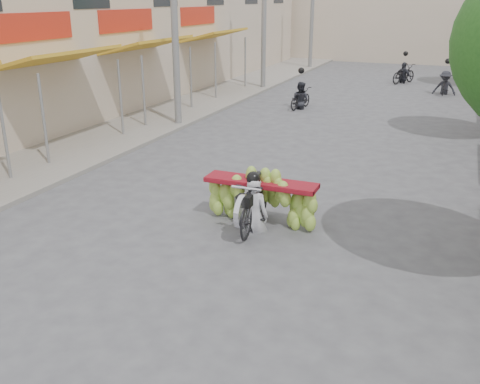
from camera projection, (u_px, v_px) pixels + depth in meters
name	position (u px, v px, depth m)	size (l,w,h in m)	color
ground	(106.00, 348.00, 7.16)	(120.00, 120.00, 0.00)	#56565B
sidewalk_left	(179.00, 106.00, 22.67)	(4.00, 60.00, 0.12)	gray
shophouse_row_left	(61.00, 33.00, 22.55)	(9.77, 40.00, 6.00)	beige
far_building	(413.00, 11.00, 38.98)	(20.00, 6.00, 7.00)	beige
utility_pole_mid	(174.00, 10.00, 18.13)	(0.60, 0.24, 8.00)	slate
utility_pole_far	(264.00, 6.00, 25.95)	(0.60, 0.24, 8.00)	slate
utility_pole_back	(312.00, 4.00, 33.77)	(0.60, 0.24, 8.00)	slate
banana_motorbike	(257.00, 195.00, 10.70)	(2.32, 1.95, 2.07)	black
bg_motorbike_a	(300.00, 91.00, 22.28)	(0.87, 1.62, 1.95)	black
bg_motorbike_b	(446.00, 77.00, 25.48)	(1.09, 1.69, 1.95)	black
bg_motorbike_c	(404.00, 69.00, 28.91)	(1.43, 1.91, 1.95)	black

